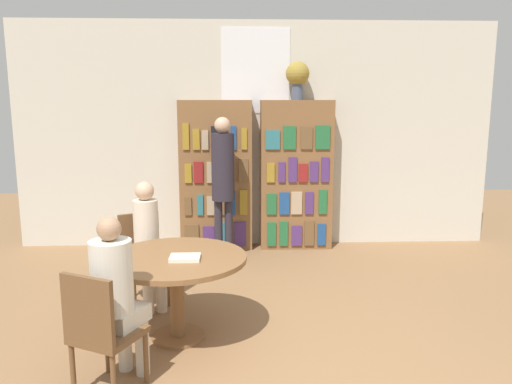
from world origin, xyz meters
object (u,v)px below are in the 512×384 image
at_px(bookshelf_right, 296,175).
at_px(seated_reader_right, 116,290).
at_px(chair_near_camera, 100,329).
at_px(seated_reader_left, 148,239).
at_px(chair_left_side, 143,254).
at_px(bookshelf_left, 216,176).
at_px(librarian_standing, 223,174).
at_px(flower_vase, 298,76).
at_px(reading_table, 176,271).

bearing_deg(bookshelf_right, seated_reader_right, -116.35).
relative_size(chair_near_camera, seated_reader_left, 0.72).
xyz_separation_m(chair_near_camera, chair_left_side, (-0.01, 1.63, 0.00)).
bearing_deg(seated_reader_left, seated_reader_right, 62.85).
height_order(bookshelf_right, seated_reader_left, bookshelf_right).
relative_size(chair_left_side, seated_reader_left, 0.72).
height_order(bookshelf_left, chair_near_camera, bookshelf_left).
height_order(chair_left_side, seated_reader_left, seated_reader_left).
bearing_deg(librarian_standing, bookshelf_right, 27.53).
bearing_deg(flower_vase, reading_table, -116.28).
xyz_separation_m(bookshelf_left, chair_near_camera, (-0.64, -3.45, -0.50)).
xyz_separation_m(reading_table, librarian_standing, (0.34, 2.13, 0.49)).
distance_m(seated_reader_left, librarian_standing, 1.68).
distance_m(bookshelf_left, flower_vase, 1.68).
bearing_deg(chair_near_camera, librarian_standing, 102.27).
distance_m(chair_near_camera, seated_reader_left, 1.48).
height_order(bookshelf_left, seated_reader_left, bookshelf_left).
distance_m(flower_vase, chair_left_side, 3.08).
xyz_separation_m(chair_near_camera, librarian_standing, (0.75, 2.95, 0.60)).
relative_size(chair_left_side, seated_reader_right, 0.72).
height_order(bookshelf_right, chair_left_side, bookshelf_right).
bearing_deg(seated_reader_left, bookshelf_right, -157.03).
distance_m(flower_vase, seated_reader_right, 4.01).
relative_size(bookshelf_right, librarian_standing, 1.11).
height_order(reading_table, librarian_standing, librarian_standing).
bearing_deg(bookshelf_right, chair_near_camera, -116.36).
bearing_deg(chair_left_side, seated_reader_left, 90.00).
xyz_separation_m(bookshelf_right, seated_reader_right, (-1.63, -3.29, -0.30)).
xyz_separation_m(reading_table, seated_reader_left, (-0.34, 0.65, 0.09)).
relative_size(bookshelf_left, seated_reader_left, 1.62).
bearing_deg(bookshelf_left, librarian_standing, -78.01).
height_order(bookshelf_left, seated_reader_right, bookshelf_left).
bearing_deg(flower_vase, bookshelf_left, -179.75).
height_order(flower_vase, chair_near_camera, flower_vase).
relative_size(flower_vase, chair_near_camera, 0.56).
relative_size(chair_left_side, librarian_standing, 0.49).
xyz_separation_m(flower_vase, chair_near_camera, (-1.71, -3.46, -1.79)).
bearing_deg(chair_left_side, chair_near_camera, 63.00).
bearing_deg(librarian_standing, chair_left_side, -120.07).
distance_m(chair_near_camera, librarian_standing, 3.10).
height_order(reading_table, seated_reader_left, seated_reader_left).
bearing_deg(seated_reader_right, seated_reader_left, 116.85).
height_order(seated_reader_left, librarian_standing, librarian_standing).
bearing_deg(librarian_standing, bookshelf_left, 101.99).
xyz_separation_m(bookshelf_right, chair_near_camera, (-1.71, -3.45, -0.50)).
xyz_separation_m(seated_reader_right, librarian_standing, (0.67, 2.79, 0.39)).
distance_m(bookshelf_left, librarian_standing, 0.52).
height_order(reading_table, chair_left_side, chair_left_side).
height_order(reading_table, seated_reader_right, seated_reader_right).
bearing_deg(flower_vase, librarian_standing, -152.26).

